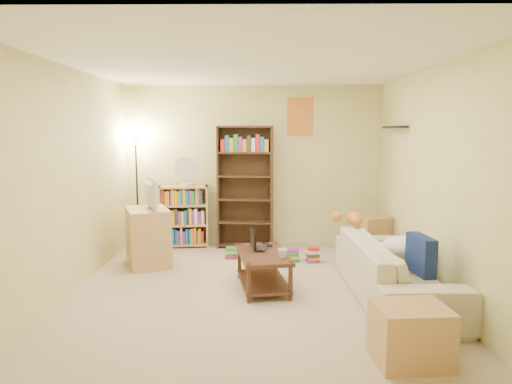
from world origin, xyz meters
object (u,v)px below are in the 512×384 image
Objects in this scene: end_cabinet at (410,334)px; television at (147,193)px; sofa at (394,269)px; short_bookshelf at (184,216)px; tv_stand at (148,237)px; laptop at (265,248)px; coffee_table at (263,265)px; mug at (282,254)px; tabby_cat at (351,218)px; tall_bookshelf at (245,184)px; floor_lamp at (136,160)px; desk_fan at (186,171)px; side_table at (371,235)px.

television is at bearing 135.74° from end_cabinet.
sofa is 2.28× the size of short_bookshelf.
tv_stand is at bearing -115.54° from short_bookshelf.
short_bookshelf is at bearing 40.74° from laptop.
mug reaches higher than coffee_table.
sofa is 16.86× the size of mug.
tabby_cat is at bearing -120.13° from television.
tall_bookshelf is at bearing -75.04° from television.
coffee_table is 1.94m from television.
television reaches higher than tabby_cat.
laptop is 2.80m from floor_lamp.
short_bookshelf is at bearing 123.72° from mug.
tabby_cat is at bearing -30.27° from desk_fan.
tabby_cat is at bearing 40.75° from mug.
coffee_table is 1.86× the size of end_cabinet.
sofa is 3.43m from short_bookshelf.
tabby_cat is 0.65× the size of tv_stand.
desk_fan reaches higher than coffee_table.
tabby_cat reaches higher than side_table.
coffee_table is 0.60× the size of floor_lamp.
sofa reaches higher than coffee_table.
tv_stand is 0.80× the size of short_bookshelf.
mug is 2.16m from side_table.
sofa is at bearing -2.45° from mug.
floor_lamp is (-1.94, 1.93, 1.09)m from coffee_table.
tabby_cat is 0.91× the size of end_cabinet.
laptop is 0.17× the size of floor_lamp.
desk_fan is at bearing 48.60° from sofa.
tv_stand is (-1.54, 0.93, 0.11)m from coffee_table.
television is (-1.56, 0.78, 0.54)m from laptop.
tabby_cat is at bearing -30.13° from tv_stand.
tall_bookshelf is at bearing 135.57° from tabby_cat.
sofa is at bearing -33.27° from floor_lamp.
end_cabinet is at bearing -98.09° from side_table.
floor_lamp reaches higher than side_table.
desk_fan is at bearing -48.36° from short_bookshelf.
mug is 2.61m from desk_fan.
tall_bookshelf reaches higher than tabby_cat.
tabby_cat reaches higher than end_cabinet.
end_cabinet is (3.08, -3.60, -1.13)m from floor_lamp.
tabby_cat is at bearing -24.27° from floor_lamp.
tall_bookshelf is (1.28, 0.96, 0.02)m from television.
mug is 0.14× the size of short_bookshelf.
tabby_cat is 0.29× the size of floor_lamp.
coffee_table is at bearing -153.49° from tabby_cat.
tall_bookshelf reaches higher than desk_fan.
tall_bookshelf is at bearing -1.09° from floor_lamp.
short_bookshelf is at bearing 113.05° from coffee_table.
floor_lamp is 3.71m from side_table.
short_bookshelf reaches higher than tabby_cat.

